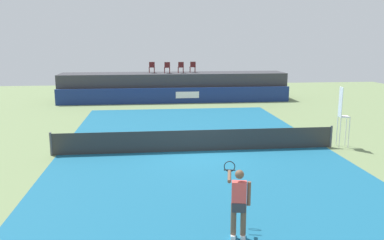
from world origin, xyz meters
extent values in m
plane|color=#6B7F51|center=(0.00, 3.00, 0.00)|extent=(48.00, 48.00, 0.00)
cube|color=#16597A|center=(0.00, 0.00, 0.00)|extent=(12.00, 22.00, 0.00)
cube|color=navy|center=(0.00, 13.50, 0.60)|extent=(18.00, 0.20, 1.20)
cube|color=white|center=(0.91, 13.39, 0.66)|extent=(1.80, 0.02, 0.50)
cube|color=#38383D|center=(0.00, 15.30, 1.10)|extent=(18.00, 2.80, 2.20)
cylinder|color=#561919|center=(-1.58, 15.68, 2.42)|extent=(0.04, 0.04, 0.44)
cylinder|color=#561919|center=(-1.98, 15.64, 2.42)|extent=(0.04, 0.04, 0.44)
cylinder|color=#561919|center=(-1.54, 15.27, 2.42)|extent=(0.04, 0.04, 0.44)
cylinder|color=#561919|center=(-1.95, 15.24, 2.42)|extent=(0.04, 0.04, 0.44)
cube|color=#561919|center=(-1.76, 15.46, 2.66)|extent=(0.47, 0.47, 0.03)
cube|color=#561919|center=(-1.75, 15.25, 2.88)|extent=(0.44, 0.06, 0.42)
cylinder|color=#561919|center=(-0.35, 15.28, 2.42)|extent=(0.04, 0.04, 0.44)
cylinder|color=#561919|center=(-0.76, 15.27, 2.42)|extent=(0.04, 0.04, 0.44)
cylinder|color=#561919|center=(-0.34, 14.88, 2.42)|extent=(0.04, 0.04, 0.44)
cylinder|color=#561919|center=(-0.74, 14.87, 2.42)|extent=(0.04, 0.04, 0.44)
cube|color=#561919|center=(-0.55, 15.08, 2.66)|extent=(0.45, 0.45, 0.03)
cube|color=#561919|center=(-0.54, 14.87, 2.88)|extent=(0.44, 0.04, 0.42)
cylinder|color=#561919|center=(0.75, 15.43, 2.42)|extent=(0.04, 0.04, 0.44)
cylinder|color=#561919|center=(0.35, 15.42, 2.42)|extent=(0.04, 0.04, 0.44)
cylinder|color=#561919|center=(0.76, 15.02, 2.42)|extent=(0.04, 0.04, 0.44)
cylinder|color=#561919|center=(0.36, 15.01, 2.42)|extent=(0.04, 0.04, 0.44)
cube|color=#561919|center=(0.56, 15.22, 2.66)|extent=(0.45, 0.45, 0.03)
cube|color=#561919|center=(0.56, 15.01, 2.88)|extent=(0.44, 0.04, 0.42)
cylinder|color=#561919|center=(1.73, 15.68, 2.42)|extent=(0.04, 0.04, 0.44)
cylinder|color=#561919|center=(1.33, 15.66, 2.42)|extent=(0.04, 0.04, 0.44)
cylinder|color=#561919|center=(1.75, 15.28, 2.42)|extent=(0.04, 0.04, 0.44)
cylinder|color=#561919|center=(1.35, 15.26, 2.42)|extent=(0.04, 0.04, 0.44)
cube|color=#561919|center=(1.54, 15.47, 2.66)|extent=(0.46, 0.46, 0.03)
cube|color=#561919|center=(1.55, 15.26, 2.88)|extent=(0.44, 0.04, 0.42)
cylinder|color=white|center=(6.93, -0.23, 0.70)|extent=(0.04, 0.04, 1.40)
cylinder|color=white|center=(6.98, 0.17, 0.70)|extent=(0.04, 0.04, 1.40)
cylinder|color=white|center=(6.53, -0.17, 0.70)|extent=(0.04, 0.04, 1.40)
cylinder|color=white|center=(6.58, 0.23, 0.70)|extent=(0.04, 0.04, 1.40)
cube|color=white|center=(6.76, 0.00, 1.41)|extent=(0.50, 0.50, 0.03)
cube|color=white|center=(6.55, 0.03, 2.09)|extent=(0.08, 0.44, 1.33)
cube|color=#2D2D2D|center=(0.00, 0.00, 0.47)|extent=(12.40, 0.02, 0.95)
cylinder|color=#4C4C51|center=(-6.20, 0.00, 0.50)|extent=(0.10, 0.10, 1.00)
cylinder|color=#4C4C51|center=(6.20, 0.00, 0.50)|extent=(0.10, 0.10, 1.00)
cube|color=white|center=(0.22, -7.94, 0.05)|extent=(0.17, 0.28, 0.10)
cylinder|color=brown|center=(0.22, -7.94, 0.51)|extent=(0.14, 0.14, 0.82)
cube|color=white|center=(-0.01, -7.89, 0.05)|extent=(0.17, 0.28, 0.10)
cylinder|color=brown|center=(-0.01, -7.89, 0.51)|extent=(0.14, 0.14, 0.82)
cube|color=#333338|center=(0.10, -7.92, 0.84)|extent=(0.38, 0.28, 0.24)
cube|color=#E54C47|center=(0.10, -7.92, 1.20)|extent=(0.39, 0.27, 0.56)
sphere|color=brown|center=(0.10, -7.92, 1.66)|extent=(0.22, 0.22, 0.22)
cylinder|color=brown|center=(0.34, -7.96, 1.18)|extent=(0.09, 0.09, 0.60)
cylinder|color=brown|center=(-0.08, -7.60, 1.50)|extent=(0.21, 0.61, 0.14)
cylinder|color=black|center=(0.01, -7.19, 1.53)|extent=(0.30, 0.09, 0.03)
torus|color=black|center=(0.07, -6.91, 1.53)|extent=(0.30, 0.09, 0.30)
camera|label=1|loc=(-2.02, -16.86, 4.84)|focal=37.27mm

